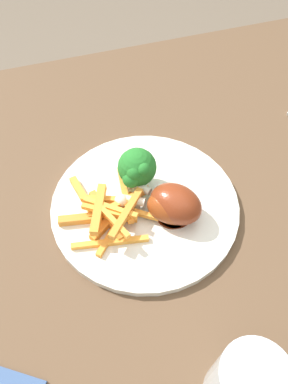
{
  "coord_description": "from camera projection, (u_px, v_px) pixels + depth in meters",
  "views": [
    {
      "loc": [
        0.06,
        0.28,
        1.18
      ],
      "look_at": [
        -0.04,
        -0.0,
        0.76
      ],
      "focal_mm": 33.3,
      "sensor_mm": 36.0,
      "label": 1
    }
  ],
  "objects": [
    {
      "name": "dinner_plate",
      "position": [
        144.0,
        202.0,
        0.53
      ],
      "size": [
        0.28,
        0.28,
        0.01
      ],
      "primitive_type": "cylinder",
      "color": "white",
      "rests_on": "dining_table"
    },
    {
      "name": "ground_plane",
      "position": [
        134.0,
        339.0,
        1.12
      ],
      "size": [
        6.0,
        6.0,
        0.0
      ],
      "primitive_type": "plane",
      "color": "#6B5B4C"
    },
    {
      "name": "carrot_fries_pile",
      "position": [
        108.0,
        213.0,
        0.5
      ],
      "size": [
        0.14,
        0.14,
        0.03
      ],
      "color": "orange",
      "rests_on": "dinner_plate"
    },
    {
      "name": "chicken_drumstick_far",
      "position": [
        170.0,
        207.0,
        0.5
      ],
      "size": [
        0.12,
        0.09,
        0.05
      ],
      "color": "#63220C",
      "rests_on": "dinner_plate"
    },
    {
      "name": "broccoli_floret_front",
      "position": [
        136.0,
        168.0,
        0.51
      ],
      "size": [
        0.06,
        0.06,
        0.07
      ],
      "color": "#73A851",
      "rests_on": "dinner_plate"
    },
    {
      "name": "chicken_drumstick_near",
      "position": [
        174.0,
        203.0,
        0.5
      ],
      "size": [
        0.1,
        0.11,
        0.05
      ],
      "color": "#571C0D",
      "rests_on": "dinner_plate"
    },
    {
      "name": "dining_table",
      "position": [
        125.0,
        244.0,
        0.61
      ],
      "size": [
        1.21,
        0.84,
        0.73
      ],
      "color": "brown",
      "rests_on": "ground_plane"
    }
  ]
}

